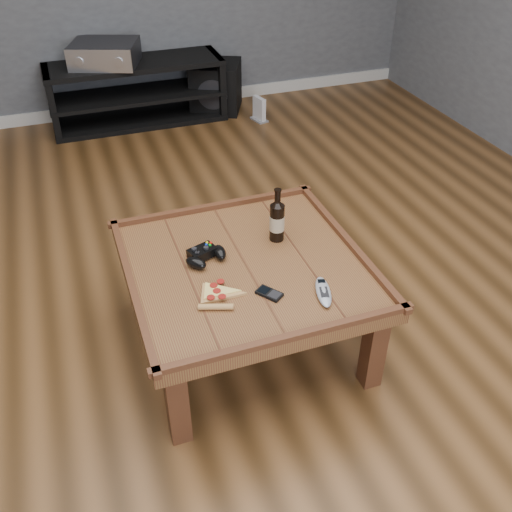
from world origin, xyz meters
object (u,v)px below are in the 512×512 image
object	(u,v)px
game_console	(259,110)
remote_control	(323,292)
beer_bottle	(277,220)
game_controller	(206,255)
media_console	(137,93)
smartphone	(269,293)
av_receiver	(105,54)
subwoofer	(216,87)
coffee_table	(246,275)
pizza_slice	(217,295)

from	to	relation	value
game_console	remote_control	bearing A→B (deg)	-118.46
beer_bottle	game_controller	distance (m)	0.36
game_controller	remote_control	distance (m)	0.54
remote_control	media_console	bearing A→B (deg)	110.26
smartphone	remote_control	bearing A→B (deg)	-54.76
game_controller	game_console	xyz separation A→B (m)	(1.10, 2.35, -0.39)
beer_bottle	av_receiver	bearing A→B (deg)	98.83
subwoofer	coffee_table	bearing A→B (deg)	-79.09
coffee_table	media_console	size ratio (longest dim) A/B	0.74
media_console	av_receiver	xyz separation A→B (m)	(-0.21, -0.01, 0.34)
smartphone	subwoofer	bearing A→B (deg)	42.08
coffee_table	smartphone	bearing A→B (deg)	-83.77
game_controller	smartphone	world-z (taller)	game_controller
media_console	pizza_slice	size ratio (longest dim) A/B	5.03
beer_bottle	game_controller	world-z (taller)	beer_bottle
pizza_slice	av_receiver	bearing A→B (deg)	109.87
game_controller	av_receiver	xyz separation A→B (m)	(-0.06, 2.66, 0.11)
coffee_table	subwoofer	world-z (taller)	coffee_table
beer_bottle	game_controller	bearing A→B (deg)	-171.93
game_controller	remote_control	xyz separation A→B (m)	(0.38, -0.38, -0.01)
beer_bottle	smartphone	size ratio (longest dim) A/B	2.20
coffee_table	game_console	bearing A→B (deg)	68.78
av_receiver	subwoofer	xyz separation A→B (m)	(0.89, 0.05, -0.38)
pizza_slice	smartphone	distance (m)	0.21
media_console	remote_control	bearing A→B (deg)	-85.72
game_controller	pizza_slice	xyz separation A→B (m)	(-0.02, -0.25, -0.02)
coffee_table	remote_control	size ratio (longest dim) A/B	5.19
av_receiver	game_console	world-z (taller)	av_receiver
game_controller	game_console	world-z (taller)	game_controller
beer_bottle	pizza_slice	world-z (taller)	beer_bottle
beer_bottle	subwoofer	distance (m)	2.73
subwoofer	game_console	distance (m)	0.46
pizza_slice	remote_control	xyz separation A→B (m)	(0.40, -0.13, 0.01)
av_receiver	subwoofer	size ratio (longest dim) A/B	1.12
media_console	game_console	bearing A→B (deg)	-18.40
coffee_table	media_console	bearing A→B (deg)	90.00
beer_bottle	smartphone	bearing A→B (deg)	-115.49
media_console	pizza_slice	xyz separation A→B (m)	(-0.18, -2.91, 0.21)
av_receiver	game_controller	bearing A→B (deg)	-68.40
game_controller	subwoofer	size ratio (longest dim) A/B	0.37
coffee_table	av_receiver	size ratio (longest dim) A/B	1.72
coffee_table	pizza_slice	distance (m)	0.25
beer_bottle	pizza_slice	distance (m)	0.48
av_receiver	pizza_slice	bearing A→B (deg)	-68.96
media_console	av_receiver	size ratio (longest dim) A/B	2.34
coffee_table	remote_control	xyz separation A→B (m)	(0.23, -0.29, 0.07)
pizza_slice	av_receiver	distance (m)	2.91
media_console	subwoofer	distance (m)	0.68
media_console	game_console	distance (m)	1.01
game_controller	smartphone	bearing A→B (deg)	-79.17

